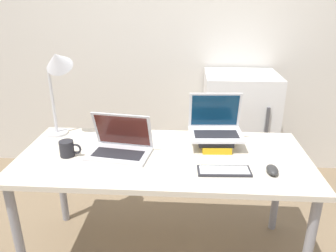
{
  "coord_description": "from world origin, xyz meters",
  "views": [
    {
      "loc": [
        0.13,
        -1.3,
        1.57
      ],
      "look_at": [
        0.03,
        0.37,
        0.9
      ],
      "focal_mm": 35.0,
      "sensor_mm": 36.0,
      "label": 1
    }
  ],
  "objects_px": {
    "desk_lamp": "(57,70)",
    "mini_fridge": "(237,130)",
    "wireless_keyboard": "(224,171)",
    "mouse": "(272,170)",
    "laptop_on_books": "(215,126)",
    "book_stack": "(215,141)",
    "mug": "(67,149)",
    "laptop_left": "(120,146)"
  },
  "relations": [
    {
      "from": "book_stack",
      "to": "mini_fridge",
      "type": "distance_m",
      "value": 0.92
    },
    {
      "from": "laptop_on_books",
      "to": "desk_lamp",
      "type": "bearing_deg",
      "value": 176.34
    },
    {
      "from": "mini_fridge",
      "to": "mouse",
      "type": "bearing_deg",
      "value": -89.69
    },
    {
      "from": "laptop_on_books",
      "to": "mouse",
      "type": "xyz_separation_m",
      "value": [
        0.27,
        -0.34,
        -0.1
      ]
    },
    {
      "from": "book_stack",
      "to": "wireless_keyboard",
      "type": "height_order",
      "value": "book_stack"
    },
    {
      "from": "laptop_on_books",
      "to": "mouse",
      "type": "height_order",
      "value": "laptop_on_books"
    },
    {
      "from": "wireless_keyboard",
      "to": "mouse",
      "type": "relative_size",
      "value": 2.72
    },
    {
      "from": "laptop_on_books",
      "to": "mouse",
      "type": "relative_size",
      "value": 3.22
    },
    {
      "from": "wireless_keyboard",
      "to": "mug",
      "type": "xyz_separation_m",
      "value": [
        -0.87,
        0.13,
        0.04
      ]
    },
    {
      "from": "mug",
      "to": "mini_fridge",
      "type": "bearing_deg",
      "value": 42.73
    },
    {
      "from": "wireless_keyboard",
      "to": "mini_fridge",
      "type": "relative_size",
      "value": 0.28
    },
    {
      "from": "mouse",
      "to": "mug",
      "type": "bearing_deg",
      "value": 173.64
    },
    {
      "from": "wireless_keyboard",
      "to": "mouse",
      "type": "bearing_deg",
      "value": 1.02
    },
    {
      "from": "mini_fridge",
      "to": "wireless_keyboard",
      "type": "bearing_deg",
      "value": -101.71
    },
    {
      "from": "laptop_left",
      "to": "desk_lamp",
      "type": "distance_m",
      "value": 0.61
    },
    {
      "from": "laptop_on_books",
      "to": "mini_fridge",
      "type": "xyz_separation_m",
      "value": [
        0.26,
        0.81,
        -0.35
      ]
    },
    {
      "from": "desk_lamp",
      "to": "mini_fridge",
      "type": "xyz_separation_m",
      "value": [
        1.23,
        0.75,
        -0.66
      ]
    },
    {
      "from": "laptop_on_books",
      "to": "wireless_keyboard",
      "type": "distance_m",
      "value": 0.36
    },
    {
      "from": "laptop_on_books",
      "to": "desk_lamp",
      "type": "height_order",
      "value": "desk_lamp"
    },
    {
      "from": "laptop_left",
      "to": "book_stack",
      "type": "height_order",
      "value": "laptop_left"
    },
    {
      "from": "mug",
      "to": "mini_fridge",
      "type": "distance_m",
      "value": 1.53
    },
    {
      "from": "mug",
      "to": "desk_lamp",
      "type": "distance_m",
      "value": 0.49
    },
    {
      "from": "laptop_left",
      "to": "mouse",
      "type": "bearing_deg",
      "value": -12.01
    },
    {
      "from": "book_stack",
      "to": "wireless_keyboard",
      "type": "xyz_separation_m",
      "value": [
        0.03,
        -0.32,
        -0.03
      ]
    },
    {
      "from": "book_stack",
      "to": "mini_fridge",
      "type": "relative_size",
      "value": 0.25
    },
    {
      "from": "mug",
      "to": "desk_lamp",
      "type": "height_order",
      "value": "desk_lamp"
    },
    {
      "from": "wireless_keyboard",
      "to": "mug",
      "type": "relative_size",
      "value": 2.24
    },
    {
      "from": "mouse",
      "to": "mini_fridge",
      "type": "height_order",
      "value": "mini_fridge"
    },
    {
      "from": "desk_lamp",
      "to": "book_stack",
      "type": "bearing_deg",
      "value": -5.24
    },
    {
      "from": "desk_lamp",
      "to": "mug",
      "type": "bearing_deg",
      "value": -66.93
    },
    {
      "from": "laptop_on_books",
      "to": "mouse",
      "type": "distance_m",
      "value": 0.45
    },
    {
      "from": "wireless_keyboard",
      "to": "desk_lamp",
      "type": "height_order",
      "value": "desk_lamp"
    },
    {
      "from": "desk_lamp",
      "to": "mini_fridge",
      "type": "relative_size",
      "value": 0.59
    },
    {
      "from": "laptop_on_books",
      "to": "mug",
      "type": "distance_m",
      "value": 0.87
    },
    {
      "from": "laptop_left",
      "to": "laptop_on_books",
      "type": "bearing_deg",
      "value": 16.55
    },
    {
      "from": "laptop_on_books",
      "to": "mug",
      "type": "bearing_deg",
      "value": -165.72
    },
    {
      "from": "laptop_on_books",
      "to": "desk_lamp",
      "type": "distance_m",
      "value": 1.01
    },
    {
      "from": "mini_fridge",
      "to": "laptop_on_books",
      "type": "bearing_deg",
      "value": -108.13
    },
    {
      "from": "laptop_left",
      "to": "mouse",
      "type": "xyz_separation_m",
      "value": [
        0.82,
        -0.18,
        -0.03
      ]
    },
    {
      "from": "book_stack",
      "to": "mug",
      "type": "bearing_deg",
      "value": -167.39
    },
    {
      "from": "wireless_keyboard",
      "to": "book_stack",
      "type": "bearing_deg",
      "value": 95.04
    },
    {
      "from": "mug",
      "to": "desk_lamp",
      "type": "relative_size",
      "value": 0.21
    }
  ]
}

